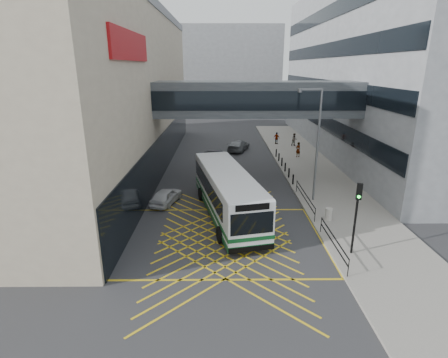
{
  "coord_description": "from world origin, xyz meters",
  "views": [
    {
      "loc": [
        -0.21,
        -19.67,
        10.26
      ],
      "look_at": [
        0.0,
        4.0,
        2.6
      ],
      "focal_mm": 28.0,
      "sensor_mm": 36.0,
      "label": 1
    }
  ],
  "objects_px": {
    "pedestrian_b": "(294,140)",
    "litter_bin": "(329,214)",
    "car_white": "(166,196)",
    "traffic_light": "(357,209)",
    "pedestrian_a": "(298,150)",
    "bus": "(227,192)",
    "car_dark": "(214,156)",
    "pedestrian_c": "(277,138)",
    "street_lamp": "(316,139)",
    "car_silver": "(239,145)"
  },
  "relations": [
    {
      "from": "street_lamp",
      "to": "pedestrian_c",
      "type": "distance_m",
      "value": 21.29
    },
    {
      "from": "car_silver",
      "to": "litter_bin",
      "type": "distance_m",
      "value": 22.05
    },
    {
      "from": "car_white",
      "to": "litter_bin",
      "type": "xyz_separation_m",
      "value": [
        11.68,
        -3.52,
        -0.04
      ]
    },
    {
      "from": "car_white",
      "to": "pedestrian_a",
      "type": "height_order",
      "value": "pedestrian_a"
    },
    {
      "from": "bus",
      "to": "pedestrian_b",
      "type": "xyz_separation_m",
      "value": [
        9.31,
        22.19,
        -0.78
      ]
    },
    {
      "from": "pedestrian_b",
      "to": "litter_bin",
      "type": "bearing_deg",
      "value": -109.22
    },
    {
      "from": "car_dark",
      "to": "street_lamp",
      "type": "xyz_separation_m",
      "value": [
        7.87,
        -12.02,
        4.36
      ]
    },
    {
      "from": "car_dark",
      "to": "street_lamp",
      "type": "bearing_deg",
      "value": 108.51
    },
    {
      "from": "car_dark",
      "to": "pedestrian_a",
      "type": "distance_m",
      "value": 9.87
    },
    {
      "from": "litter_bin",
      "to": "pedestrian_c",
      "type": "bearing_deg",
      "value": 89.59
    },
    {
      "from": "car_dark",
      "to": "pedestrian_b",
      "type": "xyz_separation_m",
      "value": [
        10.46,
        7.57,
        0.29
      ]
    },
    {
      "from": "bus",
      "to": "car_dark",
      "type": "height_order",
      "value": "bus"
    },
    {
      "from": "bus",
      "to": "car_white",
      "type": "height_order",
      "value": "bus"
    },
    {
      "from": "street_lamp",
      "to": "pedestrian_a",
      "type": "height_order",
      "value": "street_lamp"
    },
    {
      "from": "litter_bin",
      "to": "pedestrian_c",
      "type": "height_order",
      "value": "pedestrian_c"
    },
    {
      "from": "bus",
      "to": "litter_bin",
      "type": "relative_size",
      "value": 14.21
    },
    {
      "from": "bus",
      "to": "car_dark",
      "type": "relative_size",
      "value": 2.71
    },
    {
      "from": "car_white",
      "to": "pedestrian_b",
      "type": "bearing_deg",
      "value": -108.68
    },
    {
      "from": "pedestrian_a",
      "to": "pedestrian_b",
      "type": "xyz_separation_m",
      "value": [
        0.75,
        5.83,
        -0.03
      ]
    },
    {
      "from": "car_dark",
      "to": "pedestrian_c",
      "type": "xyz_separation_m",
      "value": [
        8.31,
        8.87,
        0.25
      ]
    },
    {
      "from": "car_dark",
      "to": "car_silver",
      "type": "distance_m",
      "value": 6.35
    },
    {
      "from": "traffic_light",
      "to": "pedestrian_a",
      "type": "height_order",
      "value": "traffic_light"
    },
    {
      "from": "street_lamp",
      "to": "pedestrian_a",
      "type": "relative_size",
      "value": 4.98
    },
    {
      "from": "pedestrian_b",
      "to": "traffic_light",
      "type": "bearing_deg",
      "value": -108.37
    },
    {
      "from": "traffic_light",
      "to": "street_lamp",
      "type": "bearing_deg",
      "value": 108.22
    },
    {
      "from": "pedestrian_b",
      "to": "car_white",
      "type": "bearing_deg",
      "value": -138.73
    },
    {
      "from": "bus",
      "to": "street_lamp",
      "type": "xyz_separation_m",
      "value": [
        6.71,
        2.6,
        3.28
      ]
    },
    {
      "from": "traffic_light",
      "to": "pedestrian_b",
      "type": "bearing_deg",
      "value": 101.8
    },
    {
      "from": "car_white",
      "to": "pedestrian_b",
      "type": "xyz_separation_m",
      "value": [
        14.01,
        19.87,
        0.37
      ]
    },
    {
      "from": "street_lamp",
      "to": "pedestrian_b",
      "type": "bearing_deg",
      "value": 70.98
    },
    {
      "from": "pedestrian_a",
      "to": "pedestrian_b",
      "type": "relative_size",
      "value": 1.04
    },
    {
      "from": "car_dark",
      "to": "pedestrian_a",
      "type": "xyz_separation_m",
      "value": [
        9.71,
        1.74,
        0.32
      ]
    },
    {
      "from": "bus",
      "to": "traffic_light",
      "type": "relative_size",
      "value": 2.87
    },
    {
      "from": "car_dark",
      "to": "traffic_light",
      "type": "distance_m",
      "value": 22.08
    },
    {
      "from": "car_white",
      "to": "pedestrian_b",
      "type": "relative_size",
      "value": 2.36
    },
    {
      "from": "street_lamp",
      "to": "pedestrian_c",
      "type": "relative_size",
      "value": 5.41
    },
    {
      "from": "car_white",
      "to": "bus",
      "type": "bearing_deg",
      "value": 170.24
    },
    {
      "from": "car_white",
      "to": "litter_bin",
      "type": "height_order",
      "value": "car_white"
    },
    {
      "from": "car_dark",
      "to": "street_lamp",
      "type": "distance_m",
      "value": 15.01
    },
    {
      "from": "traffic_light",
      "to": "pedestrian_c",
      "type": "distance_m",
      "value": 29.35
    },
    {
      "from": "bus",
      "to": "car_silver",
      "type": "height_order",
      "value": "bus"
    },
    {
      "from": "car_white",
      "to": "litter_bin",
      "type": "bearing_deg",
      "value": 179.73
    },
    {
      "from": "bus",
      "to": "pedestrian_a",
      "type": "xyz_separation_m",
      "value": [
        8.56,
        16.36,
        -0.75
      ]
    },
    {
      "from": "car_white",
      "to": "pedestrian_c",
      "type": "distance_m",
      "value": 24.27
    },
    {
      "from": "pedestrian_a",
      "to": "pedestrian_c",
      "type": "height_order",
      "value": "pedestrian_a"
    },
    {
      "from": "litter_bin",
      "to": "car_white",
      "type": "bearing_deg",
      "value": 163.22
    },
    {
      "from": "car_dark",
      "to": "pedestrian_b",
      "type": "distance_m",
      "value": 12.92
    },
    {
      "from": "pedestrian_b",
      "to": "street_lamp",
      "type": "bearing_deg",
      "value": -111.09
    },
    {
      "from": "pedestrian_b",
      "to": "pedestrian_c",
      "type": "distance_m",
      "value": 2.51
    },
    {
      "from": "traffic_light",
      "to": "pedestrian_a",
      "type": "bearing_deg",
      "value": 102.47
    }
  ]
}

